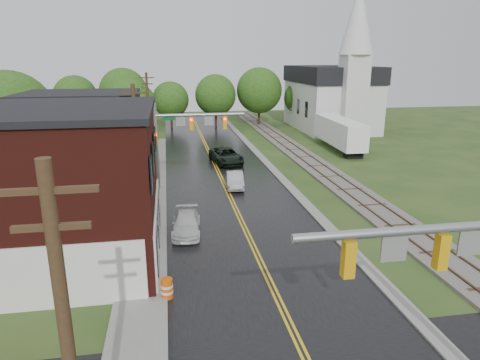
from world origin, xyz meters
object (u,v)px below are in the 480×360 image
object	(u,v)px
traffic_signal_near	(463,267)
tree_left_b	(12,117)
pickup_white	(186,224)
suv_dark	(226,156)
tree_left_e	(132,107)
church	(334,91)
sedan_silver	(235,180)
tree_left_c	(79,118)
utility_pole_b	(137,147)
brick_building	(17,189)
semi_trailer	(339,132)
construction_barrel	(167,289)
traffic_signal_far	(182,130)
utility_pole_c	(148,110)

from	to	relation	value
traffic_signal_near	tree_left_b	xyz separation A→B (m)	(-21.32, 29.90, 0.75)
pickup_white	suv_dark	bearing A→B (deg)	78.59
tree_left_e	suv_dark	distance (m)	15.18
church	sedan_silver	xyz separation A→B (m)	(-19.20, -27.02, -5.18)
traffic_signal_near	tree_left_c	xyz separation A→B (m)	(-17.32, 37.90, -0.46)
traffic_signal_near	utility_pole_b	bearing A→B (deg)	117.19
brick_building	semi_trailer	bearing A→B (deg)	41.54
construction_barrel	utility_pole_b	bearing A→B (deg)	98.53
tree_left_b	suv_dark	bearing A→B (deg)	10.06
utility_pole_b	sedan_silver	bearing A→B (deg)	31.81
construction_barrel	tree_left_e	bearing A→B (deg)	96.12
traffic_signal_far	semi_trailer	xyz separation A→B (m)	(18.85, 12.69, -2.77)
tree_left_b	tree_left_c	xyz separation A→B (m)	(4.00, 8.00, -1.21)
utility_pole_b	tree_left_b	xyz separation A→B (m)	(-11.05, 9.90, 1.00)
construction_barrel	sedan_silver	bearing A→B (deg)	70.86
church	suv_dark	world-z (taller)	church
construction_barrel	traffic_signal_far	bearing A→B (deg)	84.85
church	traffic_signal_near	distance (m)	54.32
traffic_signal_near	tree_left_c	bearing A→B (deg)	114.56
tree_left_e	semi_trailer	size ratio (longest dim) A/B	0.70
tree_left_b	sedan_silver	world-z (taller)	tree_left_b
utility_pole_b	tree_left_e	size ratio (longest dim) A/B	1.10
utility_pole_c	tree_left_c	world-z (taller)	utility_pole_c
traffic_signal_near	pickup_white	xyz separation A→B (m)	(-7.23, 15.49, -4.36)
church	construction_barrel	size ratio (longest dim) A/B	20.69
traffic_signal_near	utility_pole_c	xyz separation A→B (m)	(-10.27, 42.00, -0.25)
tree_left_b	semi_trailer	distance (m)	34.31
traffic_signal_near	pickup_white	size ratio (longest dim) A/B	1.74
church	tree_left_c	xyz separation A→B (m)	(-33.85, -13.84, -1.32)
church	tree_left_b	xyz separation A→B (m)	(-37.85, -21.84, -0.12)
suv_dark	semi_trailer	world-z (taller)	semi_trailer
pickup_white	semi_trailer	distance (m)	29.35
sedan_silver	semi_trailer	size ratio (longest dim) A/B	0.34
utility_pole_b	tree_left_e	bearing A→B (deg)	94.90
brick_building	church	xyz separation A→B (m)	(32.48, 38.74, 1.68)
church	semi_trailer	xyz separation A→B (m)	(-4.61, -14.04, -3.63)
church	semi_trailer	world-z (taller)	church
brick_building	tree_left_c	xyz separation A→B (m)	(-1.36, 24.90, 0.36)
brick_building	church	world-z (taller)	church
utility_pole_b	construction_barrel	distance (m)	12.85
utility_pole_c	pickup_white	bearing A→B (deg)	-83.44
utility_pole_c	pickup_white	size ratio (longest dim) A/B	2.14
tree_left_c	sedan_silver	size ratio (longest dim) A/B	1.94
pickup_white	tree_left_e	bearing A→B (deg)	104.41
brick_building	semi_trailer	world-z (taller)	brick_building
utility_pole_c	suv_dark	size ratio (longest dim) A/B	1.58
tree_left_c	suv_dark	xyz separation A→B (m)	(15.08, -4.61, -3.72)
sedan_silver	utility_pole_b	bearing A→B (deg)	-142.29
church	utility_pole_c	world-z (taller)	church
tree_left_b	tree_left_e	distance (m)	16.67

